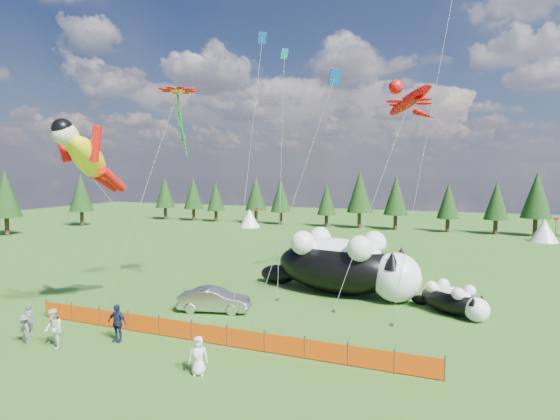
% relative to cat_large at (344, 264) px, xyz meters
% --- Properties ---
extents(ground, '(160.00, 160.00, 0.00)m').
position_rel_cat_large_xyz_m(ground, '(-4.19, -8.36, -2.10)').
color(ground, '#123B0A').
rests_on(ground, ground).
extents(safety_fence, '(22.06, 0.06, 1.10)m').
position_rel_cat_large_xyz_m(safety_fence, '(-4.19, -11.36, -1.60)').
color(safety_fence, '#262626').
rests_on(safety_fence, ground).
extents(tree_line, '(90.00, 4.00, 8.00)m').
position_rel_cat_large_xyz_m(tree_line, '(-4.19, 36.64, 1.90)').
color(tree_line, black).
rests_on(tree_line, ground).
extents(festival_tents, '(50.00, 3.20, 2.80)m').
position_rel_cat_large_xyz_m(festival_tents, '(6.81, 31.64, -0.70)').
color(festival_tents, white).
rests_on(festival_tents, ground).
extents(cat_large, '(12.18, 5.93, 4.43)m').
position_rel_cat_large_xyz_m(cat_large, '(0.00, 0.00, 0.00)').
color(cat_large, black).
rests_on(cat_large, ground).
extents(cat_small, '(4.53, 3.76, 1.88)m').
position_rel_cat_large_xyz_m(cat_small, '(7.16, -2.08, -1.21)').
color(cat_small, black).
rests_on(cat_small, ground).
extents(car, '(4.59, 2.53, 1.43)m').
position_rel_cat_large_xyz_m(car, '(-6.48, -6.81, -1.39)').
color(car, '#B8B8BD').
rests_on(car, ground).
extents(spectator_a, '(0.67, 0.58, 1.56)m').
position_rel_cat_large_xyz_m(spectator_a, '(-13.82, -13.61, -1.32)').
color(spectator_a, '#5B5A60').
rests_on(spectator_a, ground).
extents(spectator_b, '(1.11, 0.93, 1.96)m').
position_rel_cat_large_xyz_m(spectator_b, '(-10.86, -14.65, -1.12)').
color(spectator_b, silver).
rests_on(spectator_b, ground).
extents(spectator_c, '(1.13, 0.58, 1.92)m').
position_rel_cat_large_xyz_m(spectator_c, '(-8.65, -12.80, -1.14)').
color(spectator_c, '#141D37').
rests_on(spectator_c, ground).
extents(spectator_d, '(1.11, 0.84, 1.53)m').
position_rel_cat_large_xyz_m(spectator_d, '(-12.57, -14.86, -1.33)').
color(spectator_d, '#5B5A60').
rests_on(spectator_d, ground).
extents(spectator_e, '(0.96, 0.82, 1.66)m').
position_rel_cat_large_xyz_m(spectator_e, '(-2.86, -14.49, -1.27)').
color(spectator_e, silver).
rests_on(spectator_e, ground).
extents(superhero_kite, '(6.77, 8.07, 12.38)m').
position_rel_cat_large_xyz_m(superhero_kite, '(-11.93, -10.96, 7.19)').
color(superhero_kite, yellow).
rests_on(superhero_kite, ground).
extents(gecko_kite, '(7.09, 12.57, 16.76)m').
position_rel_cat_large_xyz_m(gecko_kite, '(3.78, 4.63, 11.78)').
color(gecko_kite, red).
rests_on(gecko_kite, ground).
extents(flower_kite, '(2.91, 7.28, 14.94)m').
position_rel_cat_large_xyz_m(flower_kite, '(-9.83, -5.36, 11.56)').
color(flower_kite, red).
rests_on(flower_kite, ground).
extents(diamond_kite_a, '(0.99, 4.51, 18.15)m').
position_rel_cat_large_xyz_m(diamond_kite_a, '(-5.00, -2.95, 14.27)').
color(diamond_kite_a, '#0B4FB2').
rests_on(diamond_kite_a, ground).
extents(diamond_kite_c, '(4.32, 3.09, 14.39)m').
position_rel_cat_large_xyz_m(diamond_kite_c, '(1.03, -7.77, 10.75)').
color(diamond_kite_c, '#0B4FB2').
rests_on(diamond_kite_c, ground).
extents(diamond_kite_d, '(3.03, 8.39, 19.85)m').
position_rel_cat_large_xyz_m(diamond_kite_d, '(-6.05, 4.14, 15.25)').
color(diamond_kite_d, '#0B8C80').
rests_on(diamond_kite_d, ground).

